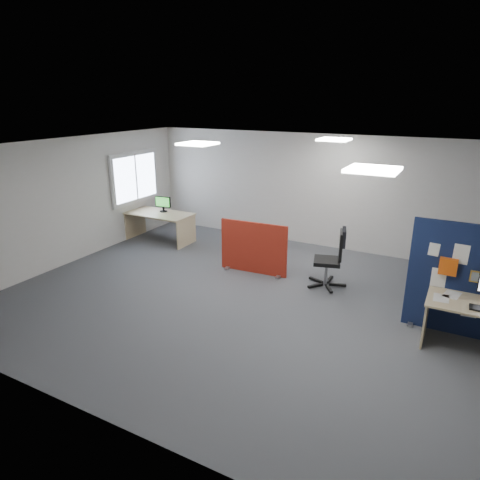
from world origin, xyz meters
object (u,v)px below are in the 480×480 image
at_px(red_divider, 254,248).
at_px(second_desk, 161,219).
at_px(office_chair, 334,255).
at_px(monitor_second, 163,203).

xyz_separation_m(red_divider, second_desk, (-3.02, 0.79, 0.02)).
bearing_deg(office_chair, second_desk, 155.57).
bearing_deg(second_desk, red_divider, -14.58).
height_order(monitor_second, office_chair, office_chair).
relative_size(red_divider, monitor_second, 3.39).
bearing_deg(office_chair, monitor_second, 154.07).
relative_size(monitor_second, office_chair, 0.37).
height_order(red_divider, monitor_second, monitor_second).
distance_m(second_desk, monitor_second, 0.41).
distance_m(second_desk, office_chair, 4.73).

